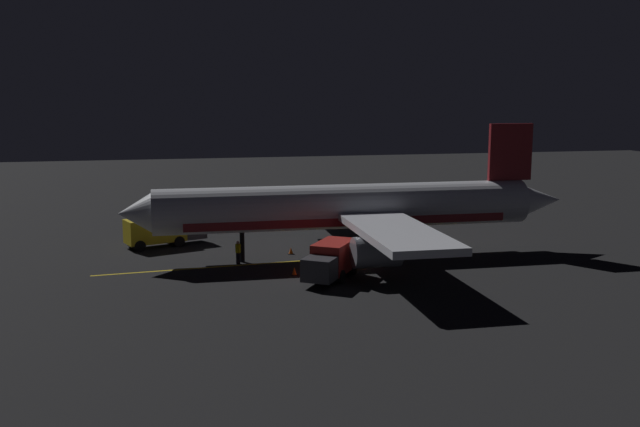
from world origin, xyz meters
The scene contains 8 objects.
ground_plane centered at (0.00, 0.00, -0.10)m, with size 180.00×180.00×0.20m, color black.
apron_guide_stripe centered at (-0.54, 4.00, 0.00)m, with size 0.24×29.69×0.01m, color gold.
airliner centered at (-0.01, -0.58, 3.78)m, with size 30.03×34.96×10.19m.
baggage_truck centered at (7.22, 13.76, 1.25)m, with size 4.14×6.86×2.40m.
catering_truck centered at (-6.35, 2.68, 1.26)m, with size 5.67×4.77×2.51m.
ground_crew_worker centered at (-0.43, 8.34, 0.89)m, with size 0.40×0.40×1.74m.
traffic_cone_near_left centered at (1.98, 3.91, 0.25)m, with size 0.50×0.50×0.55m.
traffic_cone_near_right centered at (-4.61, 4.88, 0.25)m, with size 0.50×0.50×0.55m.
Camera 1 is at (-52.48, 13.80, 12.46)m, focal length 40.26 mm.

